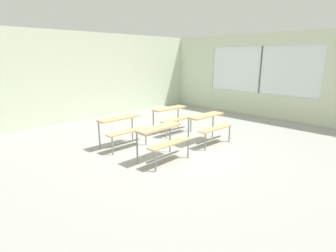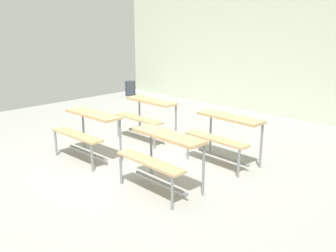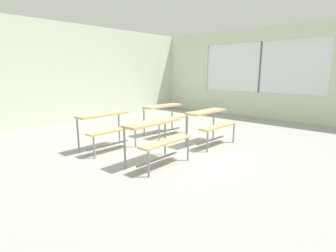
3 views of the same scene
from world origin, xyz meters
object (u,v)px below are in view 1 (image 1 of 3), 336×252
desk_bench_r1c0 (122,125)px  desk_bench_r1c1 (172,114)px  desk_bench_r0c1 (209,122)px  desk_bench_r0c0 (163,136)px

desk_bench_r1c0 → desk_bench_r1c1: (1.77, 0.01, 0.00)m
desk_bench_r0c1 → desk_bench_r1c1: (0.02, 1.34, 0.00)m
desk_bench_r0c1 → desk_bench_r1c1: bearing=90.9°
desk_bench_r1c0 → desk_bench_r1c1: same height
desk_bench_r0c0 → desk_bench_r1c0: (-0.08, 1.35, 0.00)m
desk_bench_r0c0 → desk_bench_r0c1: bearing=-0.8°
desk_bench_r0c1 → desk_bench_r1c0: (-1.75, 1.33, 0.00)m
desk_bench_r1c1 → desk_bench_r1c0: bearing=-177.2°
desk_bench_r0c1 → desk_bench_r1c0: same height
desk_bench_r0c0 → desk_bench_r0c1: same height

